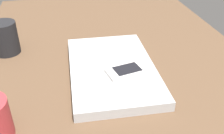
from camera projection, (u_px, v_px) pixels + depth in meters
desk_surface at (114, 61)px, 80.77cm from camera, size 120.00×80.00×3.00cm
laptop_closed at (112, 69)px, 71.47cm from camera, size 35.57×23.14×2.51cm
cell_phone_on_laptop at (127, 70)px, 67.77cm from camera, size 7.85×11.61×1.08cm
pen_cup at (5, 38)px, 79.43cm from camera, size 7.70×7.70×9.73cm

